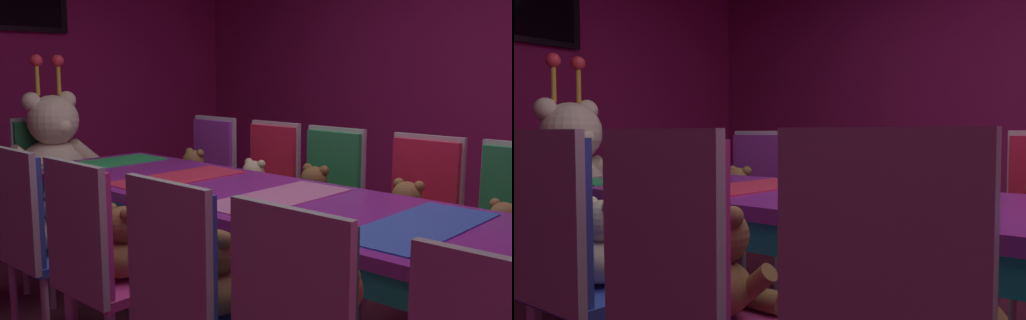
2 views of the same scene
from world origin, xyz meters
The scene contains 21 objects.
wall_right centered at (2.60, 0.00, 1.40)m, with size 0.12×6.40×2.80m, color #8C1959.
banquet_table centered at (0.00, 0.00, 0.66)m, with size 0.90×3.43×0.75m.
teddy_left_1 centered at (-0.66, -0.80, 0.60)m, with size 0.27×0.35×0.33m.
chair_left_2 centered at (-0.80, -0.29, 0.60)m, with size 0.42×0.41×0.98m.
teddy_left_2 centered at (-0.66, -0.29, 0.60)m, with size 0.27×0.35×0.33m.
chair_left_3 centered at (-0.81, 0.28, 0.60)m, with size 0.42×0.41×0.98m.
teddy_left_3 centered at (-0.66, 0.28, 0.60)m, with size 0.26×0.34×0.32m.
chair_left_4 centered at (-0.81, 0.82, 0.60)m, with size 0.42×0.41×0.98m.
teddy_left_4 centered at (-0.66, 0.82, 0.59)m, with size 0.24×0.32×0.30m.
teddy_left_5 centered at (-0.66, 1.38, 0.60)m, with size 0.26×0.34×0.32m.
teddy_right_1 centered at (0.69, -0.79, 0.58)m, with size 0.23×0.29×0.27m.
chair_right_2 centered at (0.81, -0.30, 0.60)m, with size 0.42×0.41×0.98m.
teddy_right_2 centered at (0.67, -0.30, 0.59)m, with size 0.26×0.33×0.31m.
chair_right_3 centered at (0.81, 0.30, 0.60)m, with size 0.42×0.41×0.98m.
teddy_right_3 centered at (0.66, 0.30, 0.60)m, with size 0.26×0.34×0.32m.
chair_right_4 centered at (0.83, 0.81, 0.60)m, with size 0.42×0.41×0.98m.
teddy_right_4 centered at (0.68, 0.81, 0.59)m, with size 0.24×0.31×0.30m.
chair_right_5 centered at (0.82, 1.39, 0.60)m, with size 0.42×0.41×0.98m.
teddy_right_5 centered at (0.68, 1.39, 0.59)m, with size 0.25×0.33×0.31m.
throne_chair centered at (0.00, 2.26, 0.60)m, with size 0.41×0.42×0.98m.
king_teddy_bear centered at (0.00, 2.08, 0.77)m, with size 0.76×0.59×0.97m.
Camera 1 is at (-2.04, -1.77, 1.35)m, focal length 41.37 mm.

